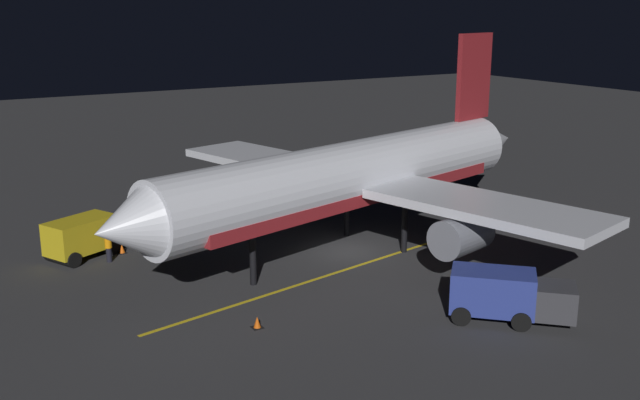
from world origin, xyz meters
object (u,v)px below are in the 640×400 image
Objects in this scene: airliner at (356,176)px; catering_truck at (506,296)px; baggage_truck at (90,235)px; ground_crew_worker at (109,247)px; traffic_cone_near_left at (257,323)px; traffic_cone_near_right at (122,249)px.

airliner reaches higher than catering_truck.
ground_crew_worker is at bearing -161.69° from baggage_truck.
baggage_truck is 24.18m from catering_truck.
catering_truck reaches higher than traffic_cone_near_left.
airliner is at bearing 1.51° from catering_truck.
airliner is at bearing -118.12° from traffic_cone_near_right.
catering_truck is 9.94× the size of traffic_cone_near_right.
traffic_cone_near_left is (5.19, 10.34, -0.98)m from catering_truck.
baggage_truck is (7.24, 13.99, -3.36)m from airliner.
baggage_truck is 14.87m from traffic_cone_near_left.
ground_crew_worker reaches higher than traffic_cone_near_right.
ground_crew_worker is at bearing 15.15° from traffic_cone_near_left.
ground_crew_worker is 3.16× the size of traffic_cone_near_left.
ground_crew_worker is 3.16× the size of traffic_cone_near_right.
catering_truck is 22.71m from traffic_cone_near_right.
traffic_cone_near_right is at bearing 61.88° from airliner.
traffic_cone_near_left is (-12.50, -3.38, -0.64)m from ground_crew_worker.
baggage_truck is 1.92m from ground_crew_worker.
traffic_cone_near_left and traffic_cone_near_right have the same top height.
baggage_truck is at bearing 62.63° from airliner.
ground_crew_worker is 1.69m from traffic_cone_near_right.
baggage_truck is at bearing 68.50° from traffic_cone_near_right.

